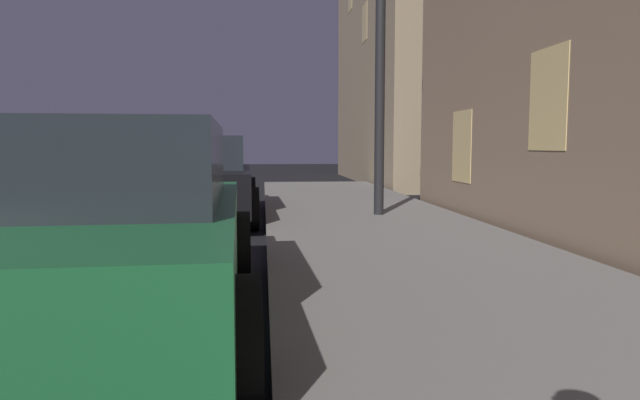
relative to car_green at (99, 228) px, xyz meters
The scene contains 4 objects.
car_green is the anchor object (origin of this frame).
car_black 5.97m from the car_green, 90.01° to the left, with size 2.12×4.50×1.43m.
street_lamp 6.60m from the car_green, 60.13° to the left, with size 0.44×0.44×4.84m.
building_far 18.48m from the car_green, 63.43° to the left, with size 7.11×10.96×10.74m.
Camera 1 is at (3.97, 0.11, 1.28)m, focal length 32.27 mm.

